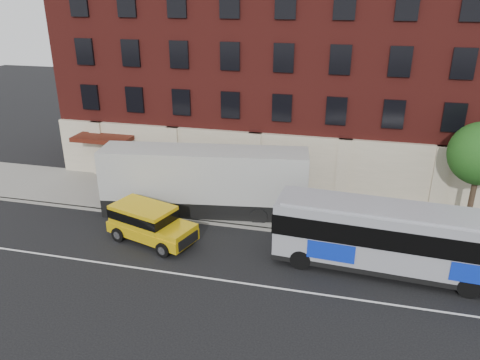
% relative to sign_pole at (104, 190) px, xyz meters
% --- Properties ---
extents(ground, '(120.00, 120.00, 0.00)m').
position_rel_sign_pole_xyz_m(ground, '(8.50, -6.15, -1.45)').
color(ground, black).
rests_on(ground, ground).
extents(sidewalk, '(60.00, 6.00, 0.15)m').
position_rel_sign_pole_xyz_m(sidewalk, '(8.50, 2.85, -1.38)').
color(sidewalk, gray).
rests_on(sidewalk, ground).
extents(kerb, '(60.00, 0.25, 0.15)m').
position_rel_sign_pole_xyz_m(kerb, '(8.50, -0.15, -1.38)').
color(kerb, gray).
rests_on(kerb, ground).
extents(lane_line, '(60.00, 0.12, 0.01)m').
position_rel_sign_pole_xyz_m(lane_line, '(8.50, -5.65, -1.45)').
color(lane_line, silver).
rests_on(lane_line, ground).
extents(building, '(30.00, 12.10, 15.00)m').
position_rel_sign_pole_xyz_m(building, '(8.49, 10.77, 6.13)').
color(building, '#5B1915').
rests_on(building, sidewalk).
extents(sign_pole, '(0.30, 0.20, 2.50)m').
position_rel_sign_pole_xyz_m(sign_pole, '(0.00, 0.00, 0.00)').
color(sign_pole, gray).
rests_on(sign_pole, ground).
extents(city_bus, '(12.81, 3.54, 3.47)m').
position_rel_sign_pole_xyz_m(city_bus, '(17.79, -2.82, 0.46)').
color(city_bus, '#95979F').
rests_on(city_bus, ground).
extents(yellow_suv, '(5.44, 3.45, 2.02)m').
position_rel_sign_pole_xyz_m(yellow_suv, '(4.26, -2.79, -0.29)').
color(yellow_suv, gold).
rests_on(yellow_suv, ground).
extents(shipping_container, '(12.82, 4.37, 4.19)m').
position_rel_sign_pole_xyz_m(shipping_container, '(6.26, 1.26, 0.62)').
color(shipping_container, black).
rests_on(shipping_container, ground).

